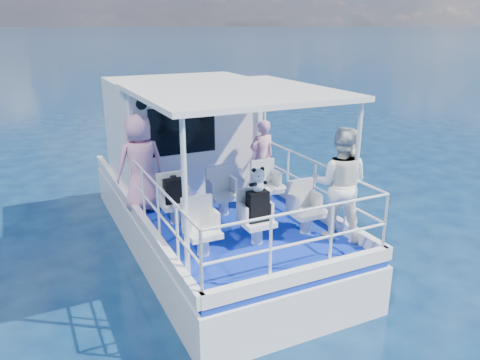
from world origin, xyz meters
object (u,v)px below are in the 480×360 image
passenger_port_fwd (141,164)px  passenger_stbd_aft (340,184)px  panda (258,180)px  backpack_center (258,206)px

passenger_port_fwd → passenger_stbd_aft: passenger_stbd_aft is taller
passenger_port_fwd → panda: 2.47m
passenger_stbd_aft → backpack_center: 1.33m
passenger_port_fwd → backpack_center: (1.24, -2.14, -0.27)m
passenger_stbd_aft → backpack_center: size_ratio=3.75×
passenger_stbd_aft → panda: bearing=26.0°
passenger_stbd_aft → backpack_center: bearing=26.6°
backpack_center → passenger_stbd_aft: bearing=-15.3°
panda → passenger_port_fwd: bearing=120.4°
backpack_center → panda: bearing=55.9°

